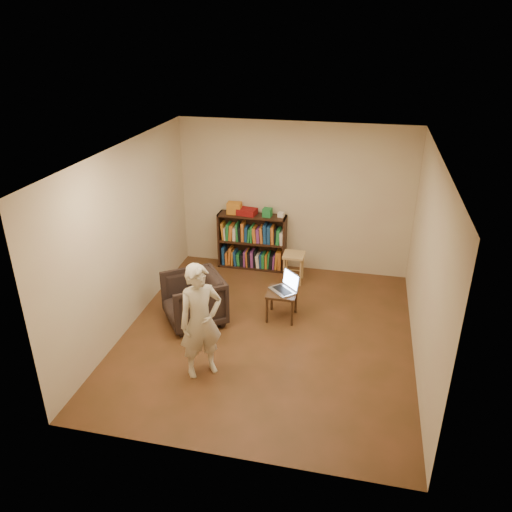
% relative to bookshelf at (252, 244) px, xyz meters
% --- Properties ---
extents(floor, '(4.50, 4.50, 0.00)m').
position_rel_bookshelf_xyz_m(floor, '(0.70, -2.09, -0.44)').
color(floor, '#462F16').
rests_on(floor, ground).
extents(ceiling, '(4.50, 4.50, 0.00)m').
position_rel_bookshelf_xyz_m(ceiling, '(0.70, -2.09, 2.16)').
color(ceiling, white).
rests_on(ceiling, wall_back).
extents(wall_back, '(4.00, 0.00, 4.00)m').
position_rel_bookshelf_xyz_m(wall_back, '(0.70, 0.16, 0.86)').
color(wall_back, beige).
rests_on(wall_back, floor).
extents(wall_left, '(0.00, 4.50, 4.50)m').
position_rel_bookshelf_xyz_m(wall_left, '(-1.30, -2.09, 0.86)').
color(wall_left, beige).
rests_on(wall_left, floor).
extents(wall_right, '(0.00, 4.50, 4.50)m').
position_rel_bookshelf_xyz_m(wall_right, '(2.70, -2.09, 0.86)').
color(wall_right, beige).
rests_on(wall_right, floor).
extents(bookshelf, '(1.20, 0.30, 1.00)m').
position_rel_bookshelf_xyz_m(bookshelf, '(0.00, 0.00, 0.00)').
color(bookshelf, black).
rests_on(bookshelf, floor).
extents(box_yellow, '(0.25, 0.18, 0.20)m').
position_rel_bookshelf_xyz_m(box_yellow, '(-0.32, -0.00, 0.66)').
color(box_yellow, orange).
rests_on(box_yellow, bookshelf).
extents(red_cloth, '(0.36, 0.28, 0.11)m').
position_rel_bookshelf_xyz_m(red_cloth, '(-0.09, -0.01, 0.61)').
color(red_cloth, maroon).
rests_on(red_cloth, bookshelf).
extents(box_green, '(0.16, 0.16, 0.14)m').
position_rel_bookshelf_xyz_m(box_green, '(0.27, -0.02, 0.63)').
color(box_green, '#217D3B').
rests_on(box_green, bookshelf).
extents(box_white, '(0.11, 0.11, 0.08)m').
position_rel_bookshelf_xyz_m(box_white, '(0.51, 0.01, 0.60)').
color(box_white, white).
rests_on(box_white, bookshelf).
extents(stool, '(0.35, 0.35, 0.51)m').
position_rel_bookshelf_xyz_m(stool, '(0.81, -0.40, -0.03)').
color(stool, tan).
rests_on(stool, floor).
extents(armchair, '(1.13, 1.12, 0.74)m').
position_rel_bookshelf_xyz_m(armchair, '(-0.42, -1.98, -0.07)').
color(armchair, black).
rests_on(armchair, floor).
extents(side_table, '(0.43, 0.43, 0.44)m').
position_rel_bookshelf_xyz_m(side_table, '(0.82, -1.59, -0.07)').
color(side_table, black).
rests_on(side_table, floor).
extents(laptop, '(0.48, 0.48, 0.28)m').
position_rel_bookshelf_xyz_m(laptop, '(0.86, -1.54, 0.06)').
color(laptop, silver).
rests_on(laptop, side_table).
extents(person, '(0.65, 0.62, 1.50)m').
position_rel_bookshelf_xyz_m(person, '(0.07, -3.08, 0.31)').
color(person, beige).
rests_on(person, floor).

